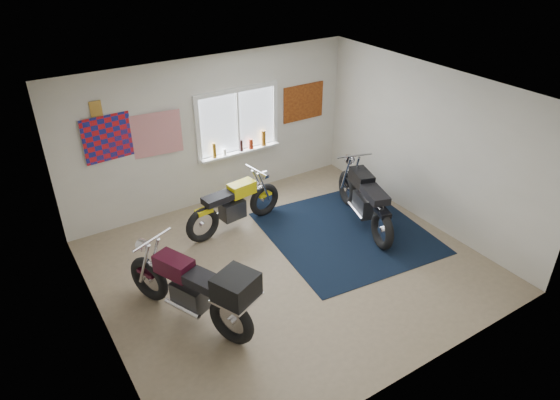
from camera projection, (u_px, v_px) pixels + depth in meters
ground at (289, 266)px, 7.69m from camera, size 5.50×5.50×0.00m
room_shell at (290, 170)px, 6.87m from camera, size 5.50×5.50×5.50m
navy_rug at (347, 232)px, 8.48m from camera, size 2.76×2.85×0.01m
window_assembly at (238, 126)px, 9.05m from camera, size 1.66×0.17×1.26m
oil_bottles at (246, 144)px, 9.22m from camera, size 1.11×0.09×0.30m
flag_display at (96, 109)px, 7.55m from camera, size 1.60×0.10×1.17m
triumph_poster at (303, 102)px, 9.64m from camera, size 0.90×0.03×0.70m
yellow_triumph at (234, 206)px, 8.43m from camera, size 1.90×0.57×0.96m
black_chrome_bike at (365, 200)px, 8.50m from camera, size 0.85×2.06×1.09m
maroon_tourer at (196, 290)px, 6.33m from camera, size 1.15×2.06×1.08m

